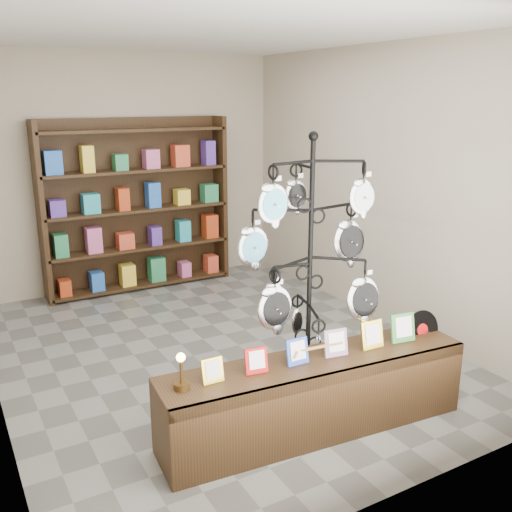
# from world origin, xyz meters

# --- Properties ---
(ground) EXTENTS (5.00, 5.00, 0.00)m
(ground) POSITION_xyz_m (0.00, 0.00, 0.00)
(ground) COLOR slate
(ground) RESTS_ON ground
(room_envelope) EXTENTS (5.00, 5.00, 5.00)m
(room_envelope) POSITION_xyz_m (0.00, 0.00, 1.85)
(room_envelope) COLOR #AA9B89
(room_envelope) RESTS_ON ground
(display_tree) EXTENTS (1.15, 1.09, 2.22)m
(display_tree) POSITION_xyz_m (0.15, -1.36, 1.28)
(display_tree) COLOR black
(display_tree) RESTS_ON ground
(front_shelf) EXTENTS (2.42, 0.69, 0.84)m
(front_shelf) POSITION_xyz_m (0.04, -1.64, 0.30)
(front_shelf) COLOR black
(front_shelf) RESTS_ON ground
(back_shelving) EXTENTS (2.42, 0.36, 2.20)m
(back_shelving) POSITION_xyz_m (0.00, 2.30, 1.03)
(back_shelving) COLOR black
(back_shelving) RESTS_ON ground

